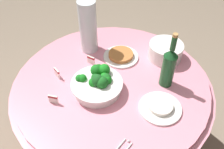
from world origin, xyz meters
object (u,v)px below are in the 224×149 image
at_px(decorative_fruit_vase, 88,29).
at_px(wine_bottle, 169,66).
at_px(broccoli_bowl, 98,83).
at_px(plate_stack, 165,51).
at_px(label_placard_rear, 57,73).
at_px(label_placard_front, 91,60).
at_px(food_plate_rice, 160,107).
at_px(label_placard_mid, 53,99).
at_px(food_plate_peanuts, 121,56).

bearing_deg(decorative_fruit_vase, wine_bottle, 168.82).
xyz_separation_m(broccoli_bowl, plate_stack, (-0.26, -0.42, 0.00)).
distance_m(broccoli_bowl, wine_bottle, 0.39).
bearing_deg(plate_stack, wine_bottle, 106.21).
bearing_deg(label_placard_rear, label_placard_front, -125.17).
bearing_deg(food_plate_rice, decorative_fruit_vase, -27.78).
height_order(broccoli_bowl, label_placard_front, broccoli_bowl).
distance_m(wine_bottle, food_plate_rice, 0.22).
distance_m(label_placard_mid, label_placard_rear, 0.20).
distance_m(label_placard_front, label_placard_mid, 0.36).
bearing_deg(label_placard_rear, plate_stack, -141.21).
height_order(plate_stack, food_plate_rice, plate_stack).
xyz_separation_m(wine_bottle, decorative_fruit_vase, (0.54, -0.11, 0.02)).
bearing_deg(decorative_fruit_vase, food_plate_peanuts, -179.69).
height_order(decorative_fruit_vase, label_placard_mid, decorative_fruit_vase).
bearing_deg(plate_stack, broccoli_bowl, 57.59).
xyz_separation_m(plate_stack, label_placard_front, (0.40, 0.24, -0.02)).
bearing_deg(wine_bottle, label_placard_rear, 18.75).
distance_m(plate_stack, label_placard_mid, 0.74).
xyz_separation_m(decorative_fruit_vase, food_plate_rice, (-0.56, 0.29, -0.14)).
xyz_separation_m(wine_bottle, food_plate_peanuts, (0.32, -0.11, -0.11)).
xyz_separation_m(label_placard_front, label_placard_rear, (0.13, 0.18, 0.00)).
bearing_deg(label_placard_front, broccoli_bowl, 127.05).
xyz_separation_m(wine_bottle, label_placard_rear, (0.59, 0.20, -0.10)).
xyz_separation_m(food_plate_peanuts, label_placard_mid, (0.18, 0.48, 0.02)).
height_order(broccoli_bowl, food_plate_peanuts, broccoli_bowl).
height_order(broccoli_bowl, label_placard_mid, broccoli_bowl).
relative_size(broccoli_bowl, label_placard_mid, 5.09).
xyz_separation_m(wine_bottle, label_placard_front, (0.46, 0.02, -0.10)).
bearing_deg(label_placard_mid, plate_stack, -126.00).
bearing_deg(decorative_fruit_vase, food_plate_rice, 152.22).
xyz_separation_m(food_plate_rice, label_placard_front, (0.48, -0.17, 0.02)).
relative_size(broccoli_bowl, label_placard_front, 5.09).
bearing_deg(wine_bottle, label_placard_front, 2.43).
height_order(decorative_fruit_vase, food_plate_peanuts, decorative_fruit_vase).
height_order(wine_bottle, decorative_fruit_vase, decorative_fruit_vase).
relative_size(broccoli_bowl, plate_stack, 1.33).
distance_m(food_plate_peanuts, label_placard_mid, 0.52).
height_order(food_plate_rice, label_placard_front, label_placard_front).
bearing_deg(label_placard_rear, food_plate_peanuts, -131.57).
bearing_deg(plate_stack, food_plate_rice, 102.08).
height_order(plate_stack, wine_bottle, wine_bottle).
bearing_deg(label_placard_mid, food_plate_rice, -160.35).
distance_m(decorative_fruit_vase, food_plate_rice, 0.65).
bearing_deg(food_plate_peanuts, decorative_fruit_vase, 0.31).
height_order(label_placard_front, label_placard_rear, same).
bearing_deg(label_placard_rear, decorative_fruit_vase, -99.56).
xyz_separation_m(food_plate_peanuts, label_placard_rear, (0.27, 0.31, 0.02)).
distance_m(broccoli_bowl, label_placard_mid, 0.25).
xyz_separation_m(decorative_fruit_vase, label_placard_mid, (-0.04, 0.48, -0.12)).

